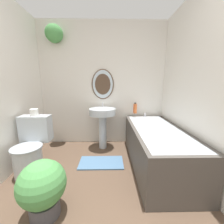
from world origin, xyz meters
TOP-DOWN VIEW (x-y plane):
  - wall_back at (-0.07, 2.46)m, footprint 2.57×0.31m
  - wall_right at (1.25, 1.22)m, footprint 0.06×2.56m
  - toilet at (-0.95, 1.42)m, footprint 0.42×0.56m
  - pedestal_sink at (-0.00, 2.15)m, footprint 0.50×0.50m
  - bathtub at (0.84, 1.56)m, footprint 0.73×1.65m
  - shampoo_bottle at (0.64, 2.30)m, footprint 0.07×0.07m
  - potted_plant at (-0.48, 0.73)m, footprint 0.42×0.42m
  - bath_mat at (-0.00, 1.59)m, footprint 0.68×0.37m
  - toilet_paper_roll at (-0.95, 1.59)m, footprint 0.11×0.11m

SIDE VIEW (x-z plane):
  - bath_mat at x=0.00m, z-range 0.00..0.02m
  - bathtub at x=0.84m, z-range -0.03..0.63m
  - potted_plant at x=-0.48m, z-range 0.03..0.58m
  - toilet at x=-0.95m, z-range -0.04..0.74m
  - pedestal_sink at x=0.00m, z-range 0.15..1.03m
  - shampoo_bottle at x=0.64m, z-range 0.65..0.86m
  - toilet_paper_roll at x=-0.95m, z-range 0.77..0.87m
  - wall_right at x=1.25m, z-range 0.00..2.40m
  - wall_back at x=-0.07m, z-range 0.07..2.47m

